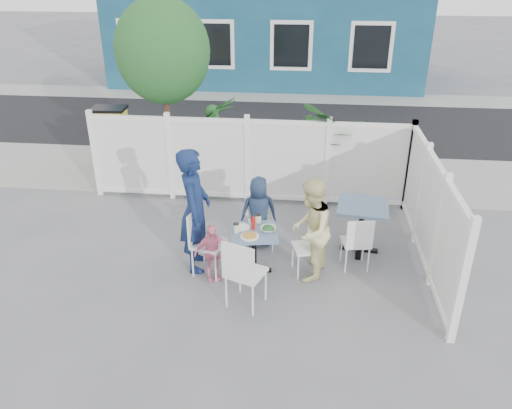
# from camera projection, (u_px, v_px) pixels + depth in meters

# --- Properties ---
(ground) EXTENTS (80.00, 80.00, 0.00)m
(ground) POSITION_uv_depth(u_px,v_px,m) (221.00, 270.00, 7.37)
(ground) COLOR slate
(near_sidewalk) EXTENTS (24.00, 2.60, 0.01)m
(near_sidewalk) POSITION_uv_depth(u_px,v_px,m) (251.00, 173.00, 10.76)
(near_sidewalk) COLOR gray
(near_sidewalk) RESTS_ON ground
(street) EXTENTS (24.00, 5.00, 0.01)m
(street) POSITION_uv_depth(u_px,v_px,m) (266.00, 123.00, 14.06)
(street) COLOR black
(street) RESTS_ON ground
(far_sidewalk) EXTENTS (24.00, 1.60, 0.01)m
(far_sidewalk) POSITION_uv_depth(u_px,v_px,m) (274.00, 96.00, 16.83)
(far_sidewalk) COLOR gray
(far_sidewalk) RESTS_ON ground
(fence_back) EXTENTS (5.86, 0.08, 1.60)m
(fence_back) POSITION_uv_depth(u_px,v_px,m) (247.00, 163.00, 9.15)
(fence_back) COLOR white
(fence_back) RESTS_ON ground
(fence_right) EXTENTS (0.08, 3.66, 1.60)m
(fence_right) POSITION_uv_depth(u_px,v_px,m) (429.00, 215.00, 7.27)
(fence_right) COLOR white
(fence_right) RESTS_ON ground
(tree) EXTENTS (1.80, 1.62, 3.59)m
(tree) POSITION_uv_depth(u_px,v_px,m) (162.00, 51.00, 9.33)
(tree) COLOR #382316
(tree) RESTS_ON ground
(utility_cabinet) EXTENTS (0.69, 0.51, 1.24)m
(utility_cabinet) POSITION_uv_depth(u_px,v_px,m) (112.00, 138.00, 10.97)
(utility_cabinet) COLOR yellow
(utility_cabinet) RESTS_ON ground
(potted_shrub_a) EXTENTS (1.25, 1.25, 1.80)m
(potted_shrub_a) POSITION_uv_depth(u_px,v_px,m) (218.00, 143.00, 9.79)
(potted_shrub_a) COLOR #184E26
(potted_shrub_a) RESTS_ON ground
(potted_shrub_b) EXTENTS (1.92, 2.04, 1.80)m
(potted_shrub_b) POSITION_uv_depth(u_px,v_px,m) (337.00, 149.00, 9.48)
(potted_shrub_b) COLOR #184E26
(potted_shrub_b) RESTS_ON ground
(main_table) EXTENTS (0.75, 0.75, 0.68)m
(main_table) POSITION_uv_depth(u_px,v_px,m) (254.00, 241.00, 7.10)
(main_table) COLOR #425F81
(main_table) RESTS_ON ground
(spare_table) EXTENTS (0.83, 0.83, 0.79)m
(spare_table) POSITION_uv_depth(u_px,v_px,m) (362.00, 216.00, 7.61)
(spare_table) COLOR #425F81
(spare_table) RESTS_ON ground
(chair_left) EXTENTS (0.52, 0.53, 0.97)m
(chair_left) POSITION_uv_depth(u_px,v_px,m) (203.00, 237.00, 7.11)
(chair_left) COLOR white
(chair_left) RESTS_ON ground
(chair_right) EXTENTS (0.47, 0.48, 0.86)m
(chair_right) POSITION_uv_depth(u_px,v_px,m) (312.00, 242.00, 7.12)
(chair_right) COLOR white
(chair_right) RESTS_ON ground
(chair_back) EXTENTS (0.49, 0.49, 0.85)m
(chair_back) POSITION_uv_depth(u_px,v_px,m) (259.00, 218.00, 7.79)
(chair_back) COLOR white
(chair_back) RESTS_ON ground
(chair_near) EXTENTS (0.58, 0.57, 1.00)m
(chair_near) POSITION_uv_depth(u_px,v_px,m) (243.00, 270.00, 6.33)
(chair_near) COLOR white
(chair_near) RESTS_ON ground
(chair_spare) EXTENTS (0.44, 0.43, 0.85)m
(chair_spare) POSITION_uv_depth(u_px,v_px,m) (358.00, 240.00, 7.18)
(chair_spare) COLOR white
(chair_spare) RESTS_ON ground
(man) EXTENTS (0.51, 0.72, 1.85)m
(man) POSITION_uv_depth(u_px,v_px,m) (195.00, 210.00, 7.08)
(man) COLOR #13224C
(man) RESTS_ON ground
(woman) EXTENTS (0.70, 0.83, 1.50)m
(woman) POSITION_uv_depth(u_px,v_px,m) (310.00, 230.00, 6.92)
(woman) COLOR #D8C94D
(woman) RESTS_ON ground
(boy) EXTENTS (0.62, 0.46, 1.16)m
(boy) POSITION_uv_depth(u_px,v_px,m) (259.00, 212.00, 7.79)
(boy) COLOR #1F2F4B
(boy) RESTS_ON ground
(toddler) EXTENTS (0.55, 0.41, 0.87)m
(toddler) POSITION_uv_depth(u_px,v_px,m) (212.00, 253.00, 6.99)
(toddler) COLOR pink
(toddler) RESTS_ON ground
(plate_main) EXTENTS (0.26, 0.26, 0.02)m
(plate_main) POSITION_uv_depth(u_px,v_px,m) (250.00, 236.00, 6.89)
(plate_main) COLOR white
(plate_main) RESTS_ON main_table
(plate_side) EXTENTS (0.24, 0.24, 0.02)m
(plate_side) POSITION_uv_depth(u_px,v_px,m) (242.00, 227.00, 7.13)
(plate_side) COLOR white
(plate_side) RESTS_ON main_table
(salad_bowl) EXTENTS (0.22, 0.22, 0.05)m
(salad_bowl) POSITION_uv_depth(u_px,v_px,m) (268.00, 229.00, 7.04)
(salad_bowl) COLOR white
(salad_bowl) RESTS_ON main_table
(coffee_cup_a) EXTENTS (0.08, 0.08, 0.13)m
(coffee_cup_a) POSITION_uv_depth(u_px,v_px,m) (236.00, 228.00, 6.99)
(coffee_cup_a) COLOR beige
(coffee_cup_a) RESTS_ON main_table
(coffee_cup_b) EXTENTS (0.09, 0.09, 0.13)m
(coffee_cup_b) POSITION_uv_depth(u_px,v_px,m) (258.00, 219.00, 7.23)
(coffee_cup_b) COLOR beige
(coffee_cup_b) RESTS_ON main_table
(ketchup_bottle) EXTENTS (0.05, 0.05, 0.17)m
(ketchup_bottle) POSITION_uv_depth(u_px,v_px,m) (253.00, 224.00, 7.06)
(ketchup_bottle) COLOR #B9110B
(ketchup_bottle) RESTS_ON main_table
(salt_shaker) EXTENTS (0.03, 0.03, 0.07)m
(salt_shaker) POSITION_uv_depth(u_px,v_px,m) (249.00, 221.00, 7.24)
(salt_shaker) COLOR white
(salt_shaker) RESTS_ON main_table
(pepper_shaker) EXTENTS (0.03, 0.03, 0.07)m
(pepper_shaker) POSITION_uv_depth(u_px,v_px,m) (252.00, 220.00, 7.27)
(pepper_shaker) COLOR black
(pepper_shaker) RESTS_ON main_table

